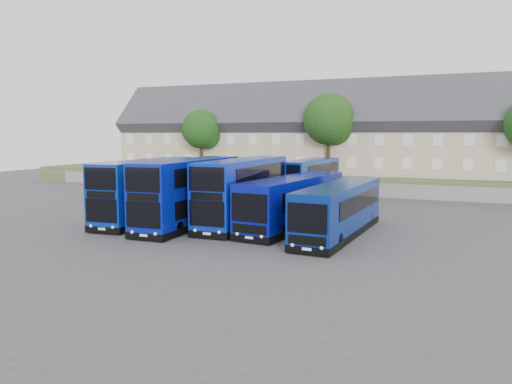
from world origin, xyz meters
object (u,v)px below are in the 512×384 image
Objects in this scene: coach_east_a at (294,203)px; tree_west at (203,131)px; dd_front_mid at (189,193)px; tree_mid at (330,121)px; dd_front_left at (146,191)px.

tree_west is (-18.97, 20.61, 5.29)m from coach_east_a.
dd_front_mid is 26.33m from tree_west.
tree_mid is at bearing 103.49° from coach_east_a.
coach_east_a is 22.23m from tree_mid.
dd_front_mid is 1.59× the size of tree_west.
dd_front_left is 4.18m from dd_front_mid.
dd_front_left is 1.55× the size of tree_west.
dd_front_left is 25.27m from tree_mid.
tree_west is at bearing 114.66° from dd_front_mid.
tree_mid is at bearing 64.48° from dd_front_left.
tree_west is at bearing 138.11° from coach_east_a.
tree_mid is at bearing 1.79° from tree_west.
dd_front_left is 0.97× the size of dd_front_mid.
tree_west is (-7.61, 22.63, 4.77)m from dd_front_left.
dd_front_left is 24.34m from tree_west.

